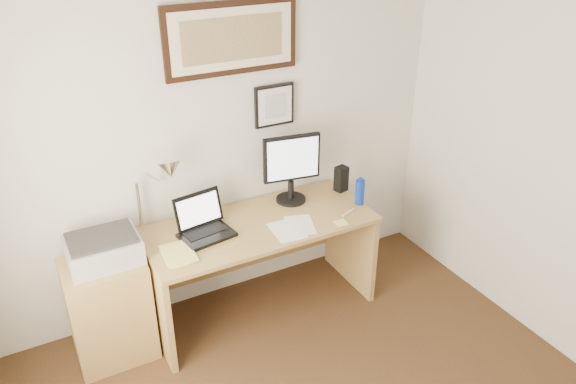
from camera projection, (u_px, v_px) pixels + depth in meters
wall_back at (215, 142)px, 3.88m from camera, size 3.50×0.02×2.50m
side_cabinet at (110, 310)px, 3.66m from camera, size 0.50×0.40×0.73m
water_bottle at (360, 192)px, 4.09m from camera, size 0.07×0.07×0.19m
bottle_cap at (361, 179)px, 4.04m from camera, size 0.03×0.03×0.02m
speaker at (341, 179)px, 4.28m from camera, size 0.10×0.09×0.20m
paper_sheet_a at (287, 230)px, 3.80m from camera, size 0.21×0.29×0.00m
paper_sheet_b at (300, 225)px, 3.86m from camera, size 0.26×0.31×0.00m
sticky_pad at (341, 223)px, 3.88m from camera, size 0.09×0.09×0.01m
marker_pen at (348, 212)px, 4.00m from camera, size 0.14×0.06×0.02m
book at (163, 258)px, 3.50m from camera, size 0.21×0.27×0.02m
desk at (255, 245)px, 4.07m from camera, size 1.60×0.70×0.75m
laptop at (204, 226)px, 3.75m from camera, size 0.37×0.34×0.26m
lcd_monitor at (292, 166)px, 4.04m from camera, size 0.42×0.22×0.52m
printer at (103, 249)px, 3.48m from camera, size 0.44×0.34×0.18m
desk_lamp at (167, 173)px, 3.59m from camera, size 0.29×0.27×0.53m
picture_large at (232, 38)px, 3.60m from camera, size 0.92×0.04×0.47m
picture_small at (274, 105)px, 3.96m from camera, size 0.30×0.03×0.30m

